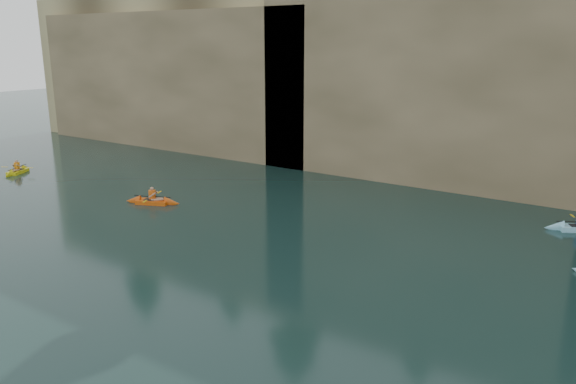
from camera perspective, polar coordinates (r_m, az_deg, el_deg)
The scene contains 8 objects.
ground at distance 16.52m, azimuth -19.06°, elevation -14.91°, with size 160.00×160.00×0.00m, color black.
cliff at distance 40.08m, azimuth 17.18°, elevation 11.50°, with size 70.00×16.00×12.00m, color tan.
cliff_slab_west at distance 44.43m, azimuth -12.06°, elevation 11.18°, with size 26.00×2.40×10.56m, color #9E865F.
cliff_slab_center at distance 32.45m, azimuth 16.58°, elevation 10.33°, with size 24.00×2.40×11.40m, color #9E865F.
sea_cave_west at distance 42.89m, azimuth -10.57°, elevation 6.71°, with size 4.50×1.00×4.00m, color black.
sea_cave_center at distance 34.70m, azimuth 6.27°, elevation 4.28°, with size 3.50×1.00×3.20m, color black.
kayaker_orange at distance 29.47m, azimuth -13.59°, elevation -0.91°, with size 2.92×2.04×1.10m.
kayaker_yellow at distance 39.23m, azimuth -25.77°, elevation 1.92°, with size 1.94×2.61×1.06m.
Camera 1 is at (11.87, -8.23, 8.02)m, focal length 35.00 mm.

